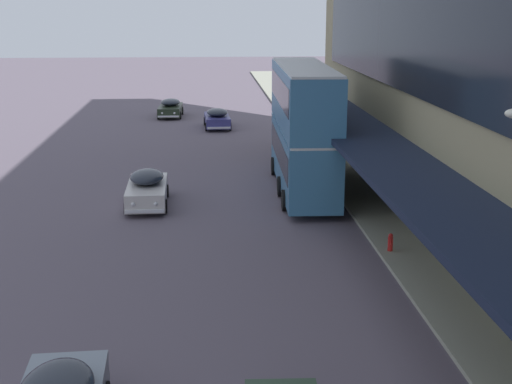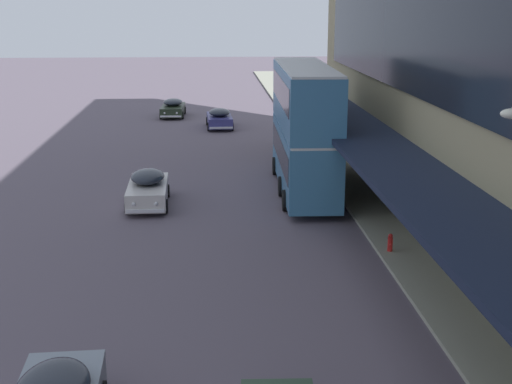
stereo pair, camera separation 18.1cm
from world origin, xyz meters
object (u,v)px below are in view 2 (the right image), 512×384
(sedan_oncoming_front, at_px, (148,188))
(fire_hydrant, at_px, (390,242))
(sedan_second_near, at_px, (219,118))
(sedan_trailing_near, at_px, (173,108))
(transit_bus_kerbside_front, at_px, (304,125))

(sedan_oncoming_front, xyz_separation_m, fire_hydrant, (9.82, -7.71, -0.32))
(sedan_second_near, distance_m, sedan_trailing_near, 7.15)
(sedan_second_near, relative_size, fire_hydrant, 6.44)
(sedan_trailing_near, distance_m, fire_hydrant, 36.62)
(transit_bus_kerbside_front, relative_size, sedan_oncoming_front, 2.36)
(transit_bus_kerbside_front, height_order, sedan_trailing_near, transit_bus_kerbside_front)
(sedan_oncoming_front, distance_m, sedan_trailing_near, 27.56)
(sedan_oncoming_front, distance_m, sedan_second_near, 21.86)
(transit_bus_kerbside_front, distance_m, sedan_oncoming_front, 8.41)
(sedan_trailing_near, bearing_deg, sedan_oncoming_front, -89.89)
(sedan_oncoming_front, height_order, sedan_trailing_near, sedan_oncoming_front)
(transit_bus_kerbside_front, relative_size, sedan_trailing_near, 2.40)
(fire_hydrant, bearing_deg, sedan_trailing_near, 105.63)
(fire_hydrant, bearing_deg, transit_bus_kerbside_front, 102.12)
(transit_bus_kerbside_front, xyz_separation_m, sedan_second_near, (-3.95, 19.58, -2.68))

